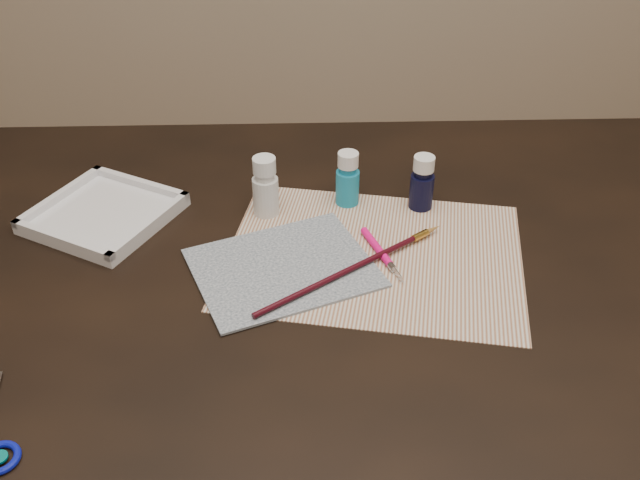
{
  "coord_description": "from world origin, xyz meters",
  "views": [
    {
      "loc": [
        -0.02,
        -0.77,
        1.36
      ],
      "look_at": [
        0.0,
        0.0,
        0.8
      ],
      "focal_mm": 40.0,
      "sensor_mm": 36.0,
      "label": 1
    }
  ],
  "objects_px": {
    "paint_bottle_navy": "(422,183)",
    "palette_tray": "(104,213)",
    "paint_bottle_cyan": "(348,179)",
    "paper": "(374,255)",
    "paint_bottle_white": "(265,186)",
    "canvas": "(283,268)"
  },
  "relations": [
    {
      "from": "paint_bottle_navy",
      "to": "palette_tray",
      "type": "relative_size",
      "value": 0.48
    },
    {
      "from": "paint_bottle_cyan",
      "to": "paint_bottle_navy",
      "type": "bearing_deg",
      "value": -8.0
    },
    {
      "from": "paper",
      "to": "paint_bottle_white",
      "type": "height_order",
      "value": "paint_bottle_white"
    },
    {
      "from": "paper",
      "to": "palette_tray",
      "type": "xyz_separation_m",
      "value": [
        -0.4,
        0.11,
        0.01
      ]
    },
    {
      "from": "paper",
      "to": "palette_tray",
      "type": "distance_m",
      "value": 0.42
    },
    {
      "from": "paper",
      "to": "paint_bottle_cyan",
      "type": "relative_size",
      "value": 4.64
    },
    {
      "from": "paper",
      "to": "canvas",
      "type": "height_order",
      "value": "canvas"
    },
    {
      "from": "paint_bottle_navy",
      "to": "paper",
      "type": "bearing_deg",
      "value": -124.11
    },
    {
      "from": "canvas",
      "to": "paint_bottle_navy",
      "type": "bearing_deg",
      "value": 35.57
    },
    {
      "from": "paint_bottle_white",
      "to": "paint_bottle_cyan",
      "type": "relative_size",
      "value": 1.09
    },
    {
      "from": "canvas",
      "to": "paint_bottle_white",
      "type": "relative_size",
      "value": 2.47
    },
    {
      "from": "palette_tray",
      "to": "paint_bottle_cyan",
      "type": "bearing_deg",
      "value": 5.05
    },
    {
      "from": "paint_bottle_navy",
      "to": "paint_bottle_white",
      "type": "bearing_deg",
      "value": -177.8
    },
    {
      "from": "paint_bottle_white",
      "to": "paint_bottle_cyan",
      "type": "xyz_separation_m",
      "value": [
        0.13,
        0.03,
        -0.0
      ]
    },
    {
      "from": "paint_bottle_white",
      "to": "paint_bottle_navy",
      "type": "relative_size",
      "value": 1.08
    },
    {
      "from": "paper",
      "to": "paint_bottle_navy",
      "type": "distance_m",
      "value": 0.15
    },
    {
      "from": "paint_bottle_cyan",
      "to": "palette_tray",
      "type": "distance_m",
      "value": 0.37
    },
    {
      "from": "paper",
      "to": "canvas",
      "type": "distance_m",
      "value": 0.13
    },
    {
      "from": "canvas",
      "to": "palette_tray",
      "type": "distance_m",
      "value": 0.3
    },
    {
      "from": "paper",
      "to": "paint_bottle_white",
      "type": "xyz_separation_m",
      "value": [
        -0.16,
        0.11,
        0.05
      ]
    },
    {
      "from": "paper",
      "to": "palette_tray",
      "type": "height_order",
      "value": "palette_tray"
    },
    {
      "from": "paper",
      "to": "paint_bottle_cyan",
      "type": "height_order",
      "value": "paint_bottle_cyan"
    }
  ]
}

